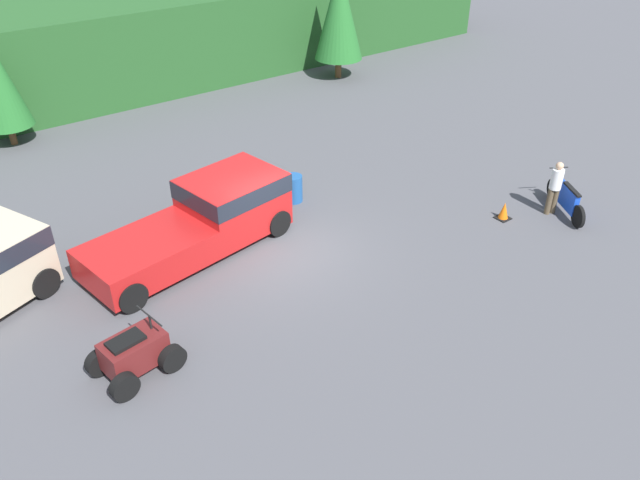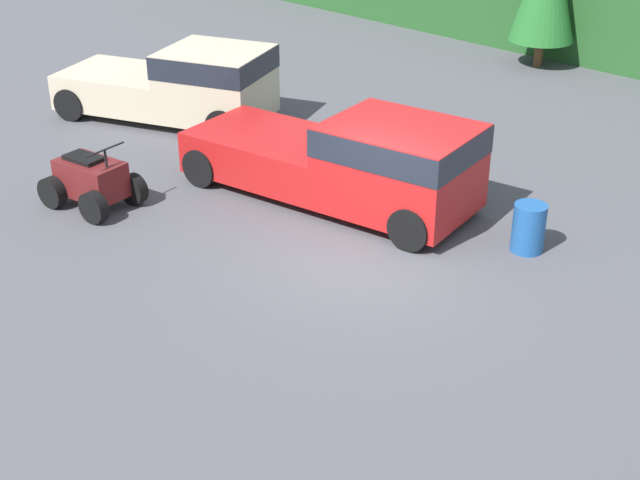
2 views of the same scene
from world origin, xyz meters
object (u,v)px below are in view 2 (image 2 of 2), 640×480
pickup_truck_second (184,82)px  pickup_truck_red (355,159)px  quad_atv (92,182)px  steel_barrel (529,228)px

pickup_truck_second → pickup_truck_red: bearing=-29.4°
pickup_truck_red → quad_atv: pickup_truck_red is taller
pickup_truck_red → pickup_truck_second: (-6.19, 0.75, -0.00)m
quad_atv → pickup_truck_second: bearing=111.7°
steel_barrel → pickup_truck_second: bearing=179.9°
quad_atv → steel_barrel: (7.08, 4.28, -0.06)m
pickup_truck_second → steel_barrel: size_ratio=6.36×
steel_barrel → pickup_truck_red: bearing=-168.0°
quad_atv → steel_barrel: bearing=22.2°
pickup_truck_red → steel_barrel: pickup_truck_red is taller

